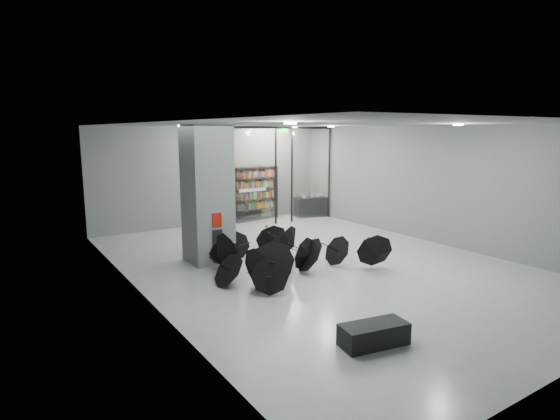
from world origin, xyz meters
TOP-DOWN VIEW (x-y plane):
  - room at (0.00, 0.00)m, footprint 14.00×14.02m
  - column at (-2.50, 2.00)m, footprint 1.20×1.20m
  - fire_cabinet at (-2.50, 1.38)m, footprint 0.28×0.04m
  - info_panel at (-2.50, 1.38)m, footprint 0.30×0.03m
  - exit_sign at (2.40, 5.30)m, footprint 0.30×0.06m
  - glass_partition at (2.39, 5.50)m, footprint 5.06×0.08m
  - bench at (-2.24, -4.59)m, footprint 1.33×0.75m
  - bookshelf at (1.79, 6.75)m, footprint 2.13×0.75m
  - shop_counter at (4.31, 6.05)m, footprint 1.54×0.92m
  - umbrella_cluster at (-1.39, -0.09)m, footprint 5.07×4.48m

SIDE VIEW (x-z plane):
  - bench at x=-2.24m, z-range 0.00..0.40m
  - umbrella_cluster at x=-1.39m, z-range -0.32..0.96m
  - shop_counter at x=4.31m, z-range 0.00..0.86m
  - info_panel at x=-2.50m, z-range 0.64..1.06m
  - bookshelf at x=1.79m, z-range 0.00..2.30m
  - fire_cabinet at x=-2.50m, z-range 1.16..1.54m
  - column at x=-2.50m, z-range 0.00..4.00m
  - glass_partition at x=2.39m, z-range 0.18..4.18m
  - room at x=0.00m, z-range 0.84..4.85m
  - exit_sign at x=2.40m, z-range 3.74..3.90m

